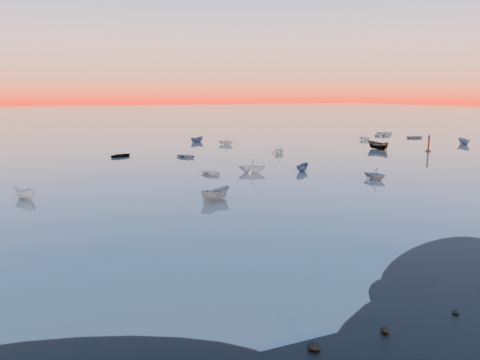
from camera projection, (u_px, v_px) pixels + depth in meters
ground at (131, 136)px, 117.78m from camera, size 600.00×600.00×0.00m
mud_lobes at (477, 278)px, 27.11m from camera, size 140.00×6.00×0.07m
moored_fleet at (189, 159)px, 75.59m from camera, size 124.00×58.00×1.20m
boat_near_center at (215, 200)px, 46.91m from camera, size 2.67×3.92×1.25m
boat_near_right at (374, 179)px, 58.16m from camera, size 3.56×2.41×1.14m
channel_marker at (429, 144)px, 85.77m from camera, size 0.92×0.92×3.28m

